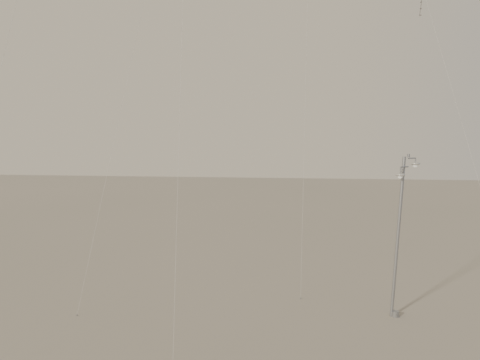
# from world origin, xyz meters

# --- Properties ---
(ground) EXTENTS (160.00, 160.00, 0.00)m
(ground) POSITION_xyz_m (0.00, 0.00, 0.00)
(ground) COLOR gray
(ground) RESTS_ON ground
(street_lamp) EXTENTS (1.41, 1.16, 9.03)m
(street_lamp) POSITION_xyz_m (7.66, 6.26, 4.82)
(street_lamp) COLOR gray
(street_lamp) RESTS_ON ground
(kite_3) EXTENTS (1.88, 7.30, 19.61)m
(kite_3) POSITION_xyz_m (-11.23, 0.29, 13.85)
(kite_3) COLOR maroon
(kite_3) RESTS_ON ground
(kite_4) EXTENTS (4.55, 6.24, 18.94)m
(kite_4) POSITION_xyz_m (10.32, 9.47, 14.49)
(kite_4) COLOR #2B2624
(kite_4) RESTS_ON ground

